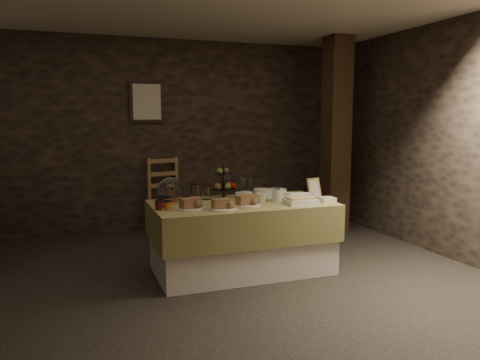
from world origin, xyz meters
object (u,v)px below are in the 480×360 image
object	(u,v)px
buffet_table	(242,232)
fruit_stand	(224,185)
timber_column	(336,136)
chair	(168,199)

from	to	relation	value
buffet_table	fruit_stand	world-z (taller)	fruit_stand
buffet_table	timber_column	distance (m)	2.29
chair	fruit_stand	bearing A→B (deg)	-91.39
timber_column	fruit_stand	distance (m)	2.10
chair	timber_column	world-z (taller)	timber_column
fruit_stand	timber_column	bearing A→B (deg)	25.08
buffet_table	chair	bearing A→B (deg)	101.34
chair	fruit_stand	size ratio (longest dim) A/B	2.15
timber_column	buffet_table	bearing A→B (deg)	-146.78
chair	fruit_stand	world-z (taller)	fruit_stand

